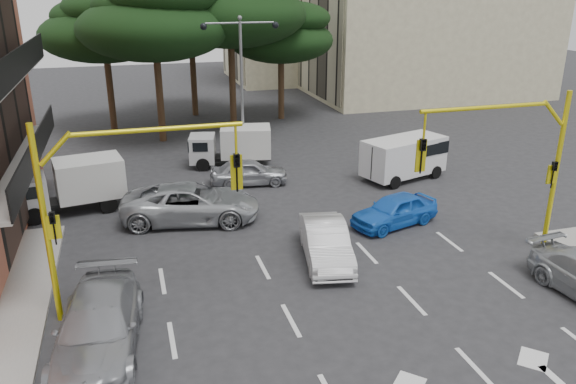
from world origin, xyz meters
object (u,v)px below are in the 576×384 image
at_px(car_blue_compact, 394,210).
at_px(car_silver_cross_a, 191,203).
at_px(signal_mast_right, 517,154).
at_px(box_truck_a, 70,187).
at_px(car_silver_wagon, 98,326).
at_px(signal_mast_left, 109,192).
at_px(car_silver_cross_b, 249,172).
at_px(box_truck_b, 231,147).
at_px(car_white_hatch, 326,242).
at_px(street_lamp_center, 241,64).
at_px(van_white, 404,158).

xyz_separation_m(car_blue_compact, car_silver_cross_a, (-8.01, 2.83, 0.13)).
height_order(signal_mast_right, car_silver_cross_a, signal_mast_right).
bearing_deg(box_truck_a, car_blue_compact, -122.61).
relative_size(signal_mast_right, car_silver_wagon, 1.14).
height_order(signal_mast_left, car_silver_cross_a, signal_mast_left).
bearing_deg(car_silver_cross_b, box_truck_b, 11.95).
bearing_deg(car_silver_cross_a, box_truck_a, 74.00).
xyz_separation_m(signal_mast_right, car_silver_wagon, (-14.20, -1.92, -3.12)).
distance_m(signal_mast_left, car_silver_cross_b, 12.46).
bearing_deg(car_white_hatch, signal_mast_right, -1.38).
bearing_deg(street_lamp_center, car_silver_cross_a, -117.05).
relative_size(signal_mast_left, car_silver_cross_b, 1.57).
bearing_deg(car_blue_compact, box_truck_a, -128.74).
relative_size(car_silver_cross_a, box_truck_a, 1.22).
bearing_deg(car_white_hatch, car_silver_wagon, -145.72).
height_order(car_silver_wagon, box_truck_a, box_truck_a).
bearing_deg(signal_mast_right, car_blue_compact, 126.42).
xyz_separation_m(car_white_hatch, van_white, (6.94, 7.51, 0.38)).
relative_size(car_white_hatch, van_white, 0.99).
relative_size(signal_mast_right, box_truck_b, 1.35).
distance_m(car_blue_compact, car_silver_cross_b, 8.14).
relative_size(signal_mast_left, car_white_hatch, 1.40).
xyz_separation_m(signal_mast_left, car_silver_cross_a, (2.94, 6.43, -3.09)).
bearing_deg(car_silver_wagon, car_white_hatch, 29.46).
distance_m(street_lamp_center, car_white_hatch, 13.45).
relative_size(car_silver_wagon, box_truck_a, 1.13).
distance_m(signal_mast_left, car_silver_cross_a, 7.72).
xyz_separation_m(signal_mast_right, van_white, (0.46, 8.92, -2.80)).
xyz_separation_m(car_silver_wagon, box_truck_b, (6.61, 15.43, 0.33)).
bearing_deg(van_white, signal_mast_left, -74.92).
xyz_separation_m(signal_mast_right, car_blue_compact, (-2.66, 3.61, -3.23)).
relative_size(car_silver_wagon, car_silver_cross_a, 0.92).
bearing_deg(box_truck_a, box_truck_b, -70.43).
distance_m(car_silver_cross_a, van_white, 11.41).
height_order(street_lamp_center, box_truck_a, street_lamp_center).
distance_m(signal_mast_right, signal_mast_left, 13.61).
distance_m(street_lamp_center, box_truck_b, 4.43).
bearing_deg(car_silver_cross_b, street_lamp_center, -0.68).
distance_m(car_blue_compact, box_truck_a, 13.99).
bearing_deg(street_lamp_center, car_silver_wagon, -114.92).
bearing_deg(car_silver_cross_a, car_silver_cross_b, -29.86).
height_order(car_silver_wagon, box_truck_b, box_truck_b).
relative_size(street_lamp_center, car_silver_cross_a, 1.36).
height_order(car_silver_wagon, van_white, van_white).
height_order(car_silver_cross_a, box_truck_b, box_truck_b).
xyz_separation_m(van_white, box_truck_a, (-16.04, 0.03, 0.07)).
bearing_deg(box_truck_a, car_silver_cross_b, -91.02).
height_order(car_white_hatch, car_silver_cross_a, car_silver_cross_a).
distance_m(signal_mast_right, street_lamp_center, 15.65).
xyz_separation_m(car_silver_cross_a, box_truck_b, (3.08, 7.07, 0.30)).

